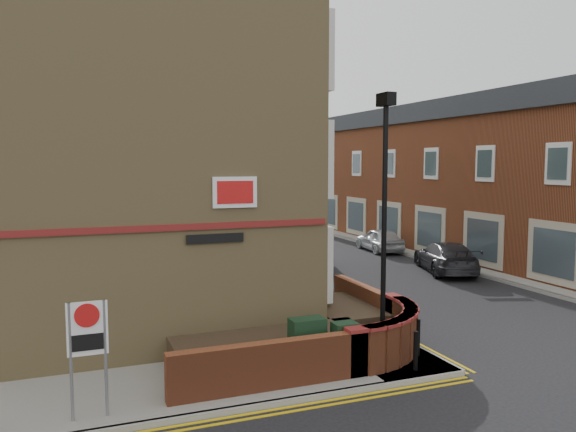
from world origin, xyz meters
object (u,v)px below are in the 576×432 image
at_px(lamppost, 384,227).
at_px(utility_cabinet_large, 307,344).
at_px(silver_car_near, 308,253).
at_px(zone_sign, 88,338).

xyz_separation_m(lamppost, utility_cabinet_large, (-1.90, 0.10, -2.62)).
bearing_deg(silver_car_near, utility_cabinet_large, -91.81).
height_order(lamppost, utility_cabinet_large, lamppost).
bearing_deg(utility_cabinet_large, silver_car_near, 66.69).
xyz_separation_m(utility_cabinet_large, zone_sign, (-4.70, -0.80, 0.92)).
bearing_deg(silver_car_near, lamppost, -83.84).
bearing_deg(zone_sign, utility_cabinet_large, 9.69).
distance_m(lamppost, zone_sign, 6.85).
height_order(zone_sign, silver_car_near, zone_sign).
distance_m(lamppost, utility_cabinet_large, 3.24).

